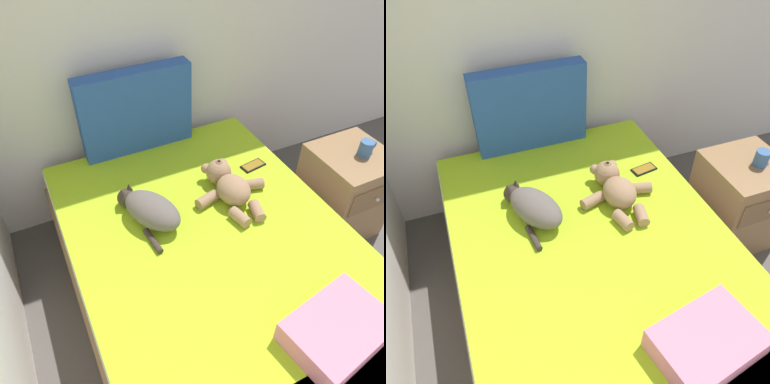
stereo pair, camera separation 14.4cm
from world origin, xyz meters
The scene contains 8 objects.
bed centered at (0.99, 2.73, 0.26)m, with size 1.39×2.03×0.52m.
patterned_cushion centered at (0.93, 3.67, 0.78)m, with size 0.69×0.11×0.51m.
cat centered at (0.76, 3.04, 0.59)m, with size 0.32×0.44×0.15m.
teddy_bear centered at (1.22, 3.03, 0.59)m, with size 0.42×0.47×0.16m.
cell_phone centered at (1.48, 3.18, 0.53)m, with size 0.16×0.09×0.01m.
throw_pillow centered at (1.18, 2.12, 0.58)m, with size 0.40×0.28×0.11m, color #D1728C.
nightstand centered at (2.04, 2.94, 0.30)m, with size 0.44×0.48×0.59m.
mug centered at (2.08, 2.91, 0.64)m, with size 0.12×0.08×0.09m.
Camera 2 is at (0.48, 1.63, 1.99)m, focal length 36.49 mm.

